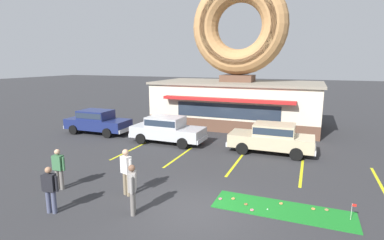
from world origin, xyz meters
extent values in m
plane|color=#2D2D30|center=(0.00, 0.00, 0.00)|extent=(160.00, 160.00, 0.00)
cube|color=brown|center=(-1.97, 14.00, 0.45)|extent=(12.00, 6.00, 0.90)
cube|color=beige|center=(-1.97, 14.00, 2.05)|extent=(12.00, 6.00, 2.30)
cube|color=gray|center=(-1.97, 14.00, 3.28)|extent=(12.30, 6.30, 0.16)
cube|color=#B21E1E|center=(-1.97, 10.70, 2.35)|extent=(9.00, 0.60, 0.20)
cube|color=#232D3D|center=(-1.97, 10.98, 1.55)|extent=(7.20, 0.03, 1.00)
cube|color=brown|center=(-1.97, 14.00, 3.61)|extent=(2.40, 1.80, 0.50)
torus|color=#B27F4C|center=(-1.97, 14.00, 7.41)|extent=(7.10, 1.90, 7.10)
torus|color=#936038|center=(-1.97, 13.57, 7.41)|extent=(6.25, 1.05, 6.24)
cube|color=#197523|center=(2.69, 1.08, 0.01)|extent=(4.56, 1.37, 0.03)
torus|color=#D8667F|center=(0.56, 1.03, 0.05)|extent=(0.13, 0.13, 0.04)
torus|color=#D17F47|center=(0.99, 1.21, 0.05)|extent=(0.13, 0.13, 0.04)
torus|color=brown|center=(1.50, 0.95, 0.05)|extent=(0.13, 0.13, 0.04)
torus|color=#D17F47|center=(3.65, 1.46, 0.05)|extent=(0.13, 0.13, 0.04)
torus|color=#A5724C|center=(4.06, 1.56, 0.05)|extent=(0.13, 0.13, 0.04)
torus|color=#D17F47|center=(2.62, 1.46, 0.05)|extent=(0.13, 0.13, 0.04)
torus|color=#D8667F|center=(1.77, 0.63, 0.05)|extent=(0.13, 0.13, 0.04)
sphere|color=white|center=(2.24, 0.86, 0.05)|extent=(0.04, 0.04, 0.04)
cylinder|color=silver|center=(4.72, 1.17, 0.31)|extent=(0.01, 0.01, 0.55)
cube|color=red|center=(4.78, 1.17, 0.53)|extent=(0.12, 0.01, 0.08)
cube|color=#BCAD89|center=(1.46, 7.52, 0.66)|extent=(4.41, 1.78, 0.68)
cube|color=#BCAD89|center=(1.61, 7.52, 1.30)|extent=(2.11, 1.57, 0.60)
cube|color=#232D3D|center=(1.61, 7.52, 1.32)|extent=(2.02, 1.59, 0.36)
cube|color=silver|center=(-0.77, 7.51, 0.42)|extent=(0.11, 1.67, 0.24)
cube|color=silver|center=(3.69, 7.53, 0.42)|extent=(0.11, 1.67, 0.24)
cylinder|color=black|center=(0.10, 6.63, 0.32)|extent=(0.64, 0.22, 0.64)
cylinder|color=black|center=(0.10, 8.39, 0.32)|extent=(0.64, 0.22, 0.64)
cylinder|color=black|center=(2.83, 6.65, 0.32)|extent=(0.64, 0.22, 0.64)
cylinder|color=black|center=(2.82, 8.41, 0.32)|extent=(0.64, 0.22, 0.64)
cube|color=#B2B5BA|center=(-4.60, 7.28, 0.66)|extent=(4.42, 1.82, 0.68)
cube|color=#B2B5BA|center=(-4.75, 7.28, 1.30)|extent=(2.12, 1.59, 0.60)
cube|color=#232D3D|center=(-4.75, 7.28, 1.32)|extent=(2.04, 1.61, 0.36)
cube|color=silver|center=(-2.37, 7.25, 0.42)|extent=(0.12, 1.67, 0.24)
cube|color=silver|center=(-6.83, 7.31, 0.42)|extent=(0.12, 1.67, 0.24)
cylinder|color=black|center=(-3.22, 8.14, 0.32)|extent=(0.64, 0.23, 0.64)
cylinder|color=black|center=(-3.25, 6.38, 0.32)|extent=(0.64, 0.23, 0.64)
cylinder|color=black|center=(-5.95, 8.17, 0.32)|extent=(0.64, 0.23, 0.64)
cylinder|color=black|center=(-5.98, 6.41, 0.32)|extent=(0.64, 0.23, 0.64)
cube|color=navy|center=(-10.15, 7.70, 0.66)|extent=(4.44, 1.85, 0.68)
cube|color=navy|center=(-10.30, 7.70, 1.30)|extent=(2.13, 1.60, 0.60)
cube|color=#232D3D|center=(-10.30, 7.70, 1.32)|extent=(2.05, 1.63, 0.36)
cube|color=silver|center=(-7.92, 7.75, 0.42)|extent=(0.14, 1.67, 0.24)
cube|color=silver|center=(-12.38, 7.66, 0.42)|extent=(0.14, 1.67, 0.24)
cylinder|color=black|center=(-8.80, 8.61, 0.32)|extent=(0.64, 0.23, 0.64)
cylinder|color=black|center=(-8.77, 6.85, 0.32)|extent=(0.64, 0.23, 0.64)
cylinder|color=black|center=(-11.53, 8.56, 0.32)|extent=(0.64, 0.23, 0.64)
cylinder|color=black|center=(-11.49, 6.80, 0.32)|extent=(0.64, 0.23, 0.64)
cylinder|color=slate|center=(-5.58, -0.37, 0.39)|extent=(0.15, 0.15, 0.79)
cylinder|color=slate|center=(-5.38, -0.35, 0.39)|extent=(0.15, 0.15, 0.79)
cube|color=#386B42|center=(-5.48, -0.36, 1.07)|extent=(0.39, 0.26, 0.57)
cylinder|color=#386B42|center=(-5.73, -0.38, 1.04)|extent=(0.10, 0.10, 0.53)
cylinder|color=#386B42|center=(-5.23, -0.34, 1.04)|extent=(0.10, 0.10, 0.53)
sphere|color=tan|center=(-5.48, -0.36, 1.50)|extent=(0.21, 0.21, 0.21)
cylinder|color=slate|center=(-1.82, -0.88, 0.41)|extent=(0.15, 0.15, 0.82)
cylinder|color=slate|center=(-1.73, -1.06, 0.41)|extent=(0.15, 0.15, 0.82)
cube|color=gray|center=(-1.78, -0.97, 1.12)|extent=(0.38, 0.45, 0.60)
cylinder|color=gray|center=(-1.89, -0.75, 1.09)|extent=(0.10, 0.10, 0.55)
cylinder|color=gray|center=(-1.66, -1.19, 1.09)|extent=(0.10, 0.10, 0.55)
sphere|color=brown|center=(-1.78, -0.97, 1.56)|extent=(0.22, 0.22, 0.22)
cylinder|color=#474C66|center=(-4.37, -1.92, 0.39)|extent=(0.15, 0.15, 0.77)
cylinder|color=#474C66|center=(-4.18, -1.88, 0.39)|extent=(0.15, 0.15, 0.77)
cube|color=black|center=(-4.28, -1.90, 1.06)|extent=(0.42, 0.31, 0.57)
cylinder|color=black|center=(-4.52, -1.95, 1.03)|extent=(0.10, 0.10, 0.52)
cylinder|color=black|center=(-4.03, -1.85, 1.03)|extent=(0.10, 0.10, 0.52)
sphere|color=#9E7051|center=(-4.28, -1.90, 1.47)|extent=(0.21, 0.21, 0.21)
cylinder|color=#7F7056|center=(-2.66, 0.11, 0.43)|extent=(0.15, 0.15, 0.87)
cylinder|color=#7F7056|center=(-2.85, 0.17, 0.43)|extent=(0.15, 0.15, 0.87)
cube|color=silver|center=(-2.75, 0.14, 1.18)|extent=(0.44, 0.35, 0.63)
cylinder|color=silver|center=(-2.51, 0.06, 1.15)|extent=(0.10, 0.10, 0.58)
cylinder|color=silver|center=(-2.99, 0.22, 1.15)|extent=(0.10, 0.10, 0.58)
sphere|color=tan|center=(-2.75, 0.14, 1.65)|extent=(0.23, 0.23, 0.23)
cylinder|color=#232833|center=(3.35, 11.50, 0.47)|extent=(0.56, 0.56, 0.95)
torus|color=black|center=(3.35, 11.50, 0.95)|extent=(0.57, 0.57, 0.05)
cube|color=yellow|center=(-5.84, 5.00, 0.00)|extent=(0.12, 3.60, 0.01)
cube|color=yellow|center=(-2.84, 5.00, 0.00)|extent=(0.12, 3.60, 0.01)
cube|color=yellow|center=(0.16, 5.00, 0.00)|extent=(0.12, 3.60, 0.01)
cube|color=yellow|center=(3.16, 5.00, 0.00)|extent=(0.12, 3.60, 0.01)
cube|color=yellow|center=(6.16, 5.00, 0.00)|extent=(0.12, 3.60, 0.01)
camera|label=1|loc=(3.31, -8.57, 4.85)|focal=28.00mm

